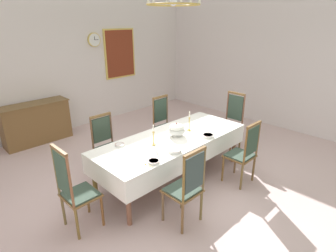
{
  "coord_description": "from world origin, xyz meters",
  "views": [
    {
      "loc": [
        -3.01,
        -3.04,
        2.62
      ],
      "look_at": [
        -0.06,
        -0.07,
        0.98
      ],
      "focal_mm": 29.5,
      "sensor_mm": 36.0,
      "label": 1
    }
  ],
  "objects_px": {
    "chair_head_east": "(231,121)",
    "soup_tureen": "(177,130)",
    "chair_head_west": "(74,189)",
    "candlestick_west": "(154,137)",
    "spoon_secondary": "(146,165)",
    "chair_south_a": "(186,186)",
    "chair_north_a": "(107,144)",
    "sideboard": "(36,123)",
    "chair_north_b": "(165,123)",
    "candlestick_east": "(189,123)",
    "dining_table": "(172,141)",
    "framed_painting": "(120,54)",
    "bowl_near_right": "(154,161)",
    "chair_south_b": "(244,152)",
    "bowl_far_left": "(120,145)",
    "chandelier": "(173,4)",
    "spoon_primary": "(211,134)",
    "mounted_clock": "(94,40)",
    "bowl_near_left": "(208,136)",
    "bowl_far_right": "(175,150)"
  },
  "relations": [
    {
      "from": "dining_table",
      "to": "candlestick_east",
      "type": "height_order",
      "value": "candlestick_east"
    },
    {
      "from": "chair_north_a",
      "to": "chair_head_west",
      "type": "height_order",
      "value": "chair_head_west"
    },
    {
      "from": "chair_north_a",
      "to": "soup_tureen",
      "type": "relative_size",
      "value": 3.73
    },
    {
      "from": "sideboard",
      "to": "chandelier",
      "type": "height_order",
      "value": "chandelier"
    },
    {
      "from": "chair_north_b",
      "to": "candlestick_east",
      "type": "height_order",
      "value": "chair_north_b"
    },
    {
      "from": "soup_tureen",
      "to": "candlestick_east",
      "type": "height_order",
      "value": "candlestick_east"
    },
    {
      "from": "chair_north_a",
      "to": "sideboard",
      "type": "height_order",
      "value": "chair_north_a"
    },
    {
      "from": "spoon_primary",
      "to": "chandelier",
      "type": "relative_size",
      "value": 0.23
    },
    {
      "from": "chair_north_a",
      "to": "mounted_clock",
      "type": "relative_size",
      "value": 3.19
    },
    {
      "from": "chair_head_east",
      "to": "spoon_primary",
      "type": "bearing_deg",
      "value": 107.42
    },
    {
      "from": "chair_head_east",
      "to": "soup_tureen",
      "type": "bearing_deg",
      "value": 90.0
    },
    {
      "from": "bowl_near_right",
      "to": "chandelier",
      "type": "bearing_deg",
      "value": 27.81
    },
    {
      "from": "chair_south_b",
      "to": "bowl_far_left",
      "type": "bearing_deg",
      "value": 140.03
    },
    {
      "from": "chair_south_b",
      "to": "mounted_clock",
      "type": "bearing_deg",
      "value": 90.07
    },
    {
      "from": "spoon_primary",
      "to": "chandelier",
      "type": "height_order",
      "value": "chandelier"
    },
    {
      "from": "chair_south_b",
      "to": "framed_painting",
      "type": "xyz_separation_m",
      "value": [
        0.75,
        4.37,
        1.15
      ]
    },
    {
      "from": "chair_north_a",
      "to": "chair_head_west",
      "type": "xyz_separation_m",
      "value": [
        -1.08,
        -0.93,
        0.04
      ]
    },
    {
      "from": "chandelier",
      "to": "chair_head_east",
      "type": "bearing_deg",
      "value": 0.0
    },
    {
      "from": "spoon_secondary",
      "to": "chair_south_a",
      "type": "bearing_deg",
      "value": -74.28
    },
    {
      "from": "chair_north_a",
      "to": "candlestick_east",
      "type": "height_order",
      "value": "candlestick_east"
    },
    {
      "from": "bowl_near_left",
      "to": "sideboard",
      "type": "distance_m",
      "value": 3.91
    },
    {
      "from": "bowl_near_left",
      "to": "chandelier",
      "type": "height_order",
      "value": "chandelier"
    },
    {
      "from": "chair_head_west",
      "to": "mounted_clock",
      "type": "relative_size",
      "value": 3.58
    },
    {
      "from": "chair_head_east",
      "to": "candlestick_west",
      "type": "bearing_deg",
      "value": 90.0
    },
    {
      "from": "chair_north_b",
      "to": "candlestick_east",
      "type": "xyz_separation_m",
      "value": [
        -0.3,
        -0.93,
        0.33
      ]
    },
    {
      "from": "spoon_secondary",
      "to": "bowl_far_right",
      "type": "bearing_deg",
      "value": -8.13
    },
    {
      "from": "chair_head_east",
      "to": "chair_north_a",
      "type": "bearing_deg",
      "value": 69.34
    },
    {
      "from": "chair_south_b",
      "to": "chair_north_b",
      "type": "bearing_deg",
      "value": 90.0
    },
    {
      "from": "dining_table",
      "to": "bowl_near_left",
      "type": "distance_m",
      "value": 0.6
    },
    {
      "from": "chair_south_a",
      "to": "chair_head_west",
      "type": "height_order",
      "value": "chair_head_west"
    },
    {
      "from": "candlestick_west",
      "to": "bowl_near_left",
      "type": "height_order",
      "value": "candlestick_west"
    },
    {
      "from": "sideboard",
      "to": "spoon_primary",
      "type": "bearing_deg",
      "value": 114.5
    },
    {
      "from": "chair_south_a",
      "to": "chair_head_west",
      "type": "relative_size",
      "value": 0.94
    },
    {
      "from": "dining_table",
      "to": "soup_tureen",
      "type": "height_order",
      "value": "soup_tureen"
    },
    {
      "from": "chair_north_b",
      "to": "sideboard",
      "type": "bearing_deg",
      "value": -51.63
    },
    {
      "from": "chair_head_west",
      "to": "candlestick_west",
      "type": "bearing_deg",
      "value": 90.0
    },
    {
      "from": "bowl_near_left",
      "to": "framed_painting",
      "type": "height_order",
      "value": "framed_painting"
    },
    {
      "from": "chair_south_b",
      "to": "chair_head_east",
      "type": "relative_size",
      "value": 0.93
    },
    {
      "from": "chair_south_b",
      "to": "bowl_near_right",
      "type": "height_order",
      "value": "chair_south_b"
    },
    {
      "from": "chair_head_east",
      "to": "bowl_near_right",
      "type": "bearing_deg",
      "value": 99.31
    },
    {
      "from": "chair_head_west",
      "to": "spoon_secondary",
      "type": "xyz_separation_m",
      "value": [
        0.86,
        -0.39,
        0.17
      ]
    },
    {
      "from": "framed_painting",
      "to": "spoon_secondary",
      "type": "bearing_deg",
      "value": -121.87
    },
    {
      "from": "dining_table",
      "to": "framed_painting",
      "type": "xyz_separation_m",
      "value": [
        1.47,
        3.44,
        1.03
      ]
    },
    {
      "from": "bowl_near_left",
      "to": "chandelier",
      "type": "distance_m",
      "value": 2.1
    },
    {
      "from": "candlestick_west",
      "to": "candlestick_east",
      "type": "bearing_deg",
      "value": 0.0
    },
    {
      "from": "candlestick_east",
      "to": "bowl_far_left",
      "type": "bearing_deg",
      "value": 164.01
    },
    {
      "from": "chair_north_a",
      "to": "dining_table",
      "type": "bearing_deg",
      "value": 126.69
    },
    {
      "from": "bowl_far_right",
      "to": "spoon_primary",
      "type": "bearing_deg",
      "value": 1.68
    },
    {
      "from": "chair_head_east",
      "to": "chandelier",
      "type": "bearing_deg",
      "value": 90.0
    },
    {
      "from": "dining_table",
      "to": "candlestick_west",
      "type": "xyz_separation_m",
      "value": [
        -0.42,
        -0.0,
        0.21
      ]
    }
  ]
}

